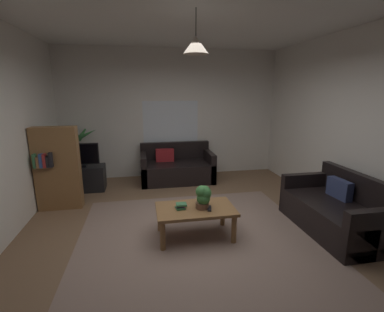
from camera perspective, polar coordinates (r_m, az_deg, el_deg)
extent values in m
cube|color=brown|center=(4.02, 0.82, -15.87)|extent=(4.93, 5.70, 0.02)
cube|color=gray|center=(3.84, 1.43, -17.12)|extent=(3.21, 3.14, 0.01)
cube|color=silver|center=(6.38, -4.31, 8.75)|extent=(5.05, 0.06, 2.89)
cube|color=silver|center=(4.72, 32.26, 5.11)|extent=(0.06, 5.70, 2.89)
cube|color=white|center=(3.63, 0.99, 28.41)|extent=(4.93, 5.70, 0.02)
cube|color=white|center=(6.37, -4.46, 6.17)|extent=(1.26, 0.01, 1.17)
cube|color=black|center=(6.07, -3.11, -3.34)|extent=(1.58, 0.85, 0.42)
cube|color=black|center=(6.32, -3.59, 1.16)|extent=(1.58, 0.12, 0.40)
cube|color=black|center=(5.99, -10.05, -2.66)|extent=(0.12, 0.85, 0.64)
cube|color=black|center=(6.17, 3.61, -2.00)|extent=(0.12, 0.85, 0.64)
cube|color=maroon|center=(6.13, -5.70, 0.17)|extent=(0.40, 0.12, 0.28)
cube|color=black|center=(4.46, 27.46, -11.22)|extent=(0.85, 1.54, 0.42)
cube|color=black|center=(4.55, 31.64, -5.73)|extent=(0.12, 1.54, 0.40)
cube|color=black|center=(4.95, 22.60, -6.96)|extent=(0.85, 0.12, 0.64)
cube|color=black|center=(3.95, 34.03, -13.51)|extent=(0.85, 0.12, 0.64)
cube|color=navy|center=(4.58, 28.41, -6.02)|extent=(0.14, 0.41, 0.28)
cube|color=olive|center=(3.75, 0.71, -11.03)|extent=(1.05, 0.62, 0.04)
cylinder|color=olive|center=(3.57, -6.14, -16.28)|extent=(0.07, 0.07, 0.39)
cylinder|color=olive|center=(3.74, 8.75, -14.89)|extent=(0.07, 0.07, 0.39)
cylinder|color=olive|center=(4.01, -6.73, -12.78)|extent=(0.07, 0.07, 0.39)
cylinder|color=olive|center=(4.16, 6.45, -11.74)|extent=(0.07, 0.07, 0.39)
cube|color=#387247|center=(3.71, -2.48, -10.77)|extent=(0.13, 0.13, 0.02)
cube|color=#72387F|center=(3.71, -2.34, -10.37)|extent=(0.13, 0.11, 0.02)
cube|color=#387247|center=(3.69, -2.24, -10.08)|extent=(0.14, 0.12, 0.03)
cube|color=black|center=(3.70, 3.65, -10.88)|extent=(0.09, 0.17, 0.02)
cylinder|color=brown|center=(3.72, 2.15, -10.22)|extent=(0.18, 0.18, 0.08)
sphere|color=#3D7F3D|center=(3.67, 2.40, -8.80)|extent=(0.18, 0.18, 0.18)
sphere|color=#3D7F3D|center=(3.67, 2.53, -7.74)|extent=(0.20, 0.20, 0.20)
sphere|color=#3D7F3D|center=(3.64, 2.06, -7.45)|extent=(0.16, 0.16, 0.16)
cube|color=black|center=(5.92, -22.04, -4.36)|extent=(0.90, 0.44, 0.50)
cube|color=black|center=(5.78, -22.52, 0.40)|extent=(0.74, 0.05, 0.42)
cube|color=black|center=(5.75, -22.57, 0.34)|extent=(0.70, 0.00, 0.38)
cube|color=black|center=(5.83, -22.31, -1.88)|extent=(0.24, 0.16, 0.04)
cylinder|color=#4C4C51|center=(6.40, -22.19, -4.00)|extent=(0.32, 0.32, 0.30)
cylinder|color=brown|center=(6.28, -22.59, 0.29)|extent=(0.05, 0.05, 0.68)
cone|color=#2D6B33|center=(6.20, -21.14, 4.28)|extent=(0.44, 0.19, 0.27)
cone|color=#2D6B33|center=(6.39, -21.68, 4.72)|extent=(0.25, 0.50, 0.36)
cone|color=#2D6B33|center=(6.39, -23.27, 4.44)|extent=(0.22, 0.41, 0.32)
cone|color=#2D6B33|center=(6.27, -24.66, 4.36)|extent=(0.45, 0.16, 0.33)
cone|color=#2D6B33|center=(6.09, -23.93, 3.66)|extent=(0.22, 0.36, 0.27)
cone|color=#2D6B33|center=(6.04, -22.71, 3.83)|extent=(0.19, 0.38, 0.28)
cube|color=olive|center=(5.07, -26.26, -2.37)|extent=(0.70, 0.22, 1.40)
cube|color=#387247|center=(5.00, -29.91, -0.82)|extent=(0.04, 0.16, 0.22)
cube|color=#99663F|center=(4.99, -29.37, -1.05)|extent=(0.04, 0.16, 0.18)
cube|color=#2D4C8C|center=(4.97, -28.87, -0.80)|extent=(0.05, 0.16, 0.22)
cube|color=#B22D2D|center=(4.95, -28.31, -0.79)|extent=(0.04, 0.16, 0.22)
cube|color=black|center=(4.94, -27.79, -0.99)|extent=(0.04, 0.16, 0.18)
cube|color=black|center=(4.92, -27.30, -0.63)|extent=(0.05, 0.16, 0.24)
cylinder|color=black|center=(3.50, 0.83, 26.24)|extent=(0.01, 0.01, 0.31)
cone|color=beige|center=(3.45, 0.82, 22.16)|extent=(0.31, 0.31, 0.20)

